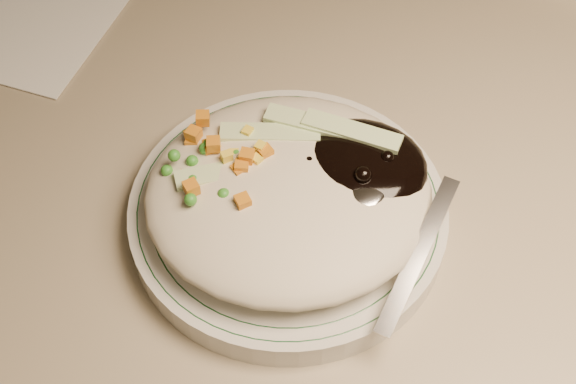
{
  "coord_description": "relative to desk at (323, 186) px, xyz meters",
  "views": [
    {
      "loc": [
        -0.07,
        0.87,
        1.21
      ],
      "look_at": [
        -0.05,
        1.2,
        0.78
      ],
      "focal_mm": 50.0,
      "sensor_mm": 36.0,
      "label": 1
    }
  ],
  "objects": [
    {
      "name": "plate_rim",
      "position": [
        -0.05,
        -0.18,
        0.22
      ],
      "size": [
        0.21,
        0.21,
        0.0
      ],
      "color": "#144723",
      "rests_on": "plate"
    },
    {
      "name": "meal",
      "position": [
        -0.04,
        -0.19,
        0.24
      ],
      "size": [
        0.21,
        0.19,
        0.05
      ],
      "color": "beige",
      "rests_on": "plate"
    },
    {
      "name": "plate",
      "position": [
        -0.05,
        -0.18,
        0.21
      ],
      "size": [
        0.22,
        0.22,
        0.02
      ],
      "primitive_type": "cylinder",
      "color": "silver",
      "rests_on": "desk"
    },
    {
      "name": "desk",
      "position": [
        0.0,
        0.0,
        0.0
      ],
      "size": [
        1.4,
        0.7,
        0.74
      ],
      "color": "gray",
      "rests_on": "ground"
    }
  ]
}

